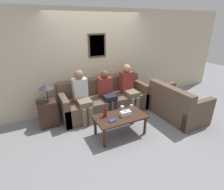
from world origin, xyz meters
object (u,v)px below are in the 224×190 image
at_px(person_left, 82,94).
at_px(person_right, 129,86).
at_px(person_middle, 107,91).
at_px(wine_bottle, 105,112).
at_px(coffee_table, 120,119).
at_px(couch_main, 105,101).
at_px(couch_side, 177,106).
at_px(drinking_glass, 122,108).

bearing_deg(person_left, person_right, -1.06).
bearing_deg(person_middle, person_left, 179.36).
bearing_deg(wine_bottle, person_middle, 62.16).
distance_m(coffee_table, person_left, 1.15).
relative_size(couch_main, couch_side, 1.73).
height_order(person_middle, person_right, person_right).
bearing_deg(wine_bottle, couch_side, -2.88).
relative_size(couch_main, drinking_glass, 22.74).
xyz_separation_m(coffee_table, drinking_glass, (0.16, 0.21, 0.11)).
xyz_separation_m(person_left, person_right, (1.30, -0.02, -0.00)).
bearing_deg(person_middle, drinking_glass, -89.69).
height_order(wine_bottle, person_left, person_left).
bearing_deg(couch_side, couch_main, 53.73).
bearing_deg(wine_bottle, coffee_table, -22.60).
height_order(coffee_table, person_middle, person_middle).
distance_m(couch_side, wine_bottle, 1.97).
distance_m(couch_main, person_middle, 0.35).
height_order(drinking_glass, person_right, person_right).
distance_m(couch_side, person_right, 1.33).
height_order(person_left, person_right, person_right).
distance_m(couch_main, person_right, 0.76).
xyz_separation_m(wine_bottle, person_left, (-0.21, 0.87, 0.12)).
bearing_deg(person_right, wine_bottle, -142.25).
bearing_deg(couch_side, drinking_glass, 83.13).
xyz_separation_m(couch_main, wine_bottle, (-0.45, -1.00, 0.25)).
height_order(couch_main, couch_side, same).
bearing_deg(wine_bottle, couch_main, 66.00).
relative_size(wine_bottle, person_right, 0.22).
bearing_deg(person_right, drinking_glass, -129.62).
relative_size(couch_main, coffee_table, 2.15).
xyz_separation_m(drinking_glass, person_left, (-0.67, 0.79, 0.17)).
bearing_deg(person_left, couch_side, -24.11).
distance_m(coffee_table, person_right, 1.28).
xyz_separation_m(couch_side, drinking_glass, (-1.49, 0.18, 0.19)).
xyz_separation_m(couch_side, person_right, (-0.86, 0.94, 0.37)).
xyz_separation_m(person_left, person_middle, (0.66, -0.01, -0.05)).
xyz_separation_m(coffee_table, wine_bottle, (-0.30, 0.12, 0.17)).
bearing_deg(coffee_table, couch_side, 0.90).
height_order(drinking_glass, person_left, person_left).
relative_size(couch_main, person_left, 1.89).
bearing_deg(coffee_table, person_left, 117.08).
height_order(coffee_table, wine_bottle, wine_bottle).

